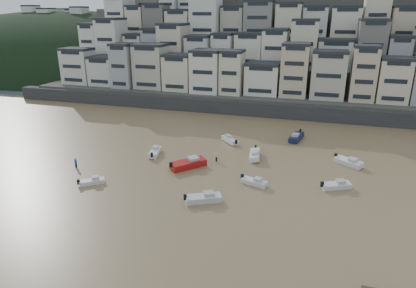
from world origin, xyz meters
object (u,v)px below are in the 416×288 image
(boat_a, at_px, (203,197))
(boat_g, at_px, (349,161))
(person_blue, at_px, (76,163))
(person_pink, at_px, (216,157))
(boat_f, at_px, (155,151))
(boat_b, at_px, (254,181))
(boat_i, at_px, (297,136))
(boat_j, at_px, (92,181))
(boat_d, at_px, (336,185))
(boat_c, at_px, (188,162))
(boat_e, at_px, (255,154))
(boat_h, at_px, (230,139))

(boat_a, xyz_separation_m, boat_g, (20.06, 19.91, -0.01))
(person_blue, height_order, person_pink, same)
(boat_f, distance_m, person_pink, 11.80)
(boat_a, xyz_separation_m, boat_b, (5.83, 7.52, -0.13))
(boat_i, xyz_separation_m, boat_j, (-28.64, -30.55, -0.27))
(boat_b, height_order, boat_d, boat_d)
(boat_c, relative_size, boat_f, 1.33)
(boat_i, bearing_deg, boat_j, -31.55)
(boat_c, height_order, person_blue, boat_c)
(boat_g, bearing_deg, person_blue, -127.45)
(boat_e, bearing_deg, boat_g, 87.25)
(boat_c, distance_m, person_blue, 19.14)
(boat_b, xyz_separation_m, boat_d, (12.01, 2.27, 0.05))
(boat_b, relative_size, boat_c, 0.65)
(boat_a, distance_m, boat_f, 20.40)
(boat_a, xyz_separation_m, person_blue, (-24.44, 5.17, 0.13))
(boat_d, distance_m, boat_h, 25.59)
(boat_g, relative_size, person_blue, 3.08)
(boat_c, bearing_deg, person_blue, 148.26)
(boat_j, bearing_deg, boat_e, 1.51)
(boat_e, relative_size, boat_f, 1.10)
(boat_d, bearing_deg, boat_a, -177.07)
(boat_h, bearing_deg, person_blue, 89.09)
(boat_a, height_order, boat_g, boat_a)
(boat_i, bearing_deg, person_pink, -26.89)
(boat_f, xyz_separation_m, boat_i, (24.54, 16.28, 0.12))
(person_pink, bearing_deg, boat_j, -137.57)
(boat_c, height_order, boat_j, boat_c)
(boat_i, xyz_separation_m, person_pink, (-12.74, -16.02, 0.04))
(boat_g, bearing_deg, boat_f, -137.13)
(boat_f, distance_m, boat_j, 14.84)
(boat_c, bearing_deg, boat_f, 105.10)
(boat_g, xyz_separation_m, person_pink, (-22.40, -4.94, 0.14))
(boat_d, bearing_deg, person_blue, 160.40)
(boat_g, bearing_deg, person_pink, -133.34)
(boat_e, distance_m, boat_j, 28.58)
(boat_b, height_order, boat_g, boat_g)
(boat_h, height_order, person_pink, person_pink)
(boat_e, height_order, boat_f, boat_e)
(boat_e, height_order, boat_j, boat_e)
(boat_e, distance_m, boat_f, 18.48)
(boat_g, xyz_separation_m, boat_i, (-9.65, 11.09, 0.10))
(boat_e, height_order, boat_i, boat_i)
(boat_d, height_order, boat_i, boat_i)
(boat_c, bearing_deg, boat_h, 26.72)
(boat_f, bearing_deg, person_pink, -100.53)
(person_blue, bearing_deg, boat_g, 18.32)
(boat_d, distance_m, boat_e, 16.36)
(boat_d, bearing_deg, boat_c, 151.69)
(boat_h, bearing_deg, boat_i, -110.03)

